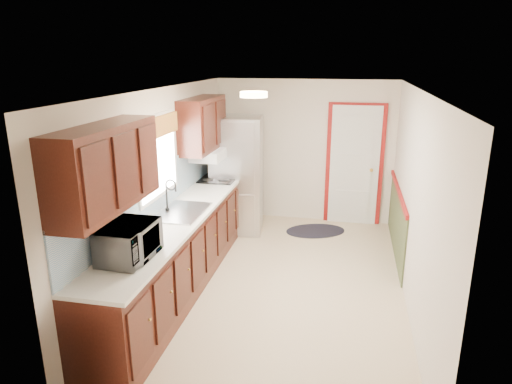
% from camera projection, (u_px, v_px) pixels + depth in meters
% --- Properties ---
extents(room_shell, '(3.20, 5.20, 2.52)m').
position_uv_depth(room_shell, '(282.00, 193.00, 5.41)').
color(room_shell, beige).
rests_on(room_shell, ground).
extents(kitchen_run, '(0.63, 4.00, 2.20)m').
position_uv_depth(kitchen_run, '(176.00, 225.00, 5.49)').
color(kitchen_run, '#35120C').
rests_on(kitchen_run, ground).
extents(back_wall_trim, '(1.12, 2.30, 2.08)m').
position_uv_depth(back_wall_trim, '(363.00, 176.00, 7.38)').
color(back_wall_trim, maroon).
rests_on(back_wall_trim, ground).
extents(ceiling_fixture, '(0.30, 0.30, 0.06)m').
position_uv_depth(ceiling_fixture, '(254.00, 94.00, 4.95)').
color(ceiling_fixture, '#FFD88C').
rests_on(ceiling_fixture, room_shell).
extents(microwave, '(0.35, 0.61, 0.41)m').
position_uv_depth(microwave, '(129.00, 238.00, 4.21)').
color(microwave, white).
rests_on(microwave, kitchen_run).
extents(refrigerator, '(0.85, 0.82, 1.86)m').
position_uv_depth(refrigerator, '(237.00, 175.00, 7.32)').
color(refrigerator, '#B7B7BC').
rests_on(refrigerator, ground).
extents(rug, '(1.13, 0.93, 0.01)m').
position_uv_depth(rug, '(315.00, 231.00, 7.48)').
color(rug, black).
rests_on(rug, ground).
extents(cooktop, '(0.53, 0.64, 0.02)m').
position_uv_depth(cooktop, '(219.00, 178.00, 7.03)').
color(cooktop, black).
rests_on(cooktop, kitchen_run).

